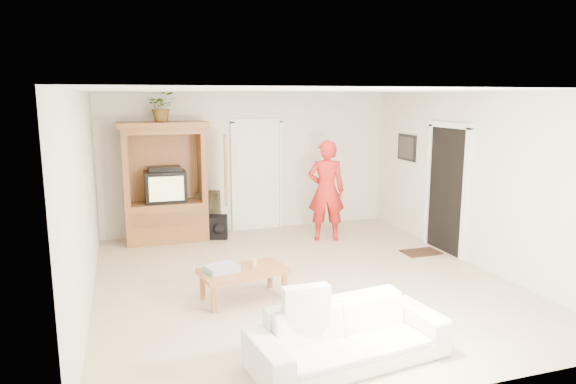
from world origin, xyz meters
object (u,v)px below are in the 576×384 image
(sofa, at_px, (349,335))
(coffee_table, at_px, (243,273))
(armoire, at_px, (167,190))
(man, at_px, (326,191))

(sofa, bearing_deg, coffee_table, 100.48)
(armoire, xyz_separation_m, coffee_table, (0.66, -3.08, -0.56))
(coffee_table, bearing_deg, man, 39.13)
(man, bearing_deg, coffee_table, 65.01)
(armoire, relative_size, sofa, 1.09)
(armoire, height_order, sofa, armoire)
(sofa, distance_m, coffee_table, 1.93)
(coffee_table, bearing_deg, armoire, 93.19)
(armoire, distance_m, man, 2.81)
(armoire, bearing_deg, man, -17.42)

